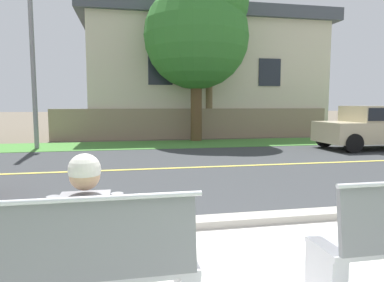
# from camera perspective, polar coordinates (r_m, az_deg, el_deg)

# --- Properties ---
(ground_plane) EXTENTS (140.00, 140.00, 0.00)m
(ground_plane) POSITION_cam_1_polar(r_m,az_deg,el_deg) (10.06, -5.20, -3.04)
(ground_plane) COLOR #665B4C
(curb_edge) EXTENTS (44.00, 0.30, 0.11)m
(curb_edge) POSITION_cam_1_polar(r_m,az_deg,el_deg) (4.62, 2.25, -13.32)
(curb_edge) COLOR #ADA89E
(curb_edge) RESTS_ON ground_plane
(street_asphalt) EXTENTS (52.00, 8.00, 0.01)m
(street_asphalt) POSITION_cam_1_polar(r_m,az_deg,el_deg) (8.59, -4.16, -4.57)
(street_asphalt) COLOR #383A3D
(street_asphalt) RESTS_ON ground_plane
(road_centre_line) EXTENTS (48.00, 0.14, 0.01)m
(road_centre_line) POSITION_cam_1_polar(r_m,az_deg,el_deg) (8.59, -4.16, -4.54)
(road_centre_line) COLOR #E0CC4C
(road_centre_line) RESTS_ON ground_plane
(far_verge_grass) EXTENTS (48.00, 2.80, 0.02)m
(far_verge_grass) POSITION_cam_1_polar(r_m,az_deg,el_deg) (13.69, -6.78, -0.61)
(far_verge_grass) COLOR #478438
(far_verge_grass) RESTS_ON ground_plane
(bench_left) EXTENTS (2.01, 0.48, 1.01)m
(bench_left) POSITION_cam_1_polar(r_m,az_deg,el_deg) (2.66, -22.18, -19.41)
(bench_left) COLOR silver
(bench_left) RESTS_ON ground_plane
(seated_person_grey) EXTENTS (0.52, 0.68, 1.25)m
(seated_person_grey) POSITION_cam_1_polar(r_m,az_deg,el_deg) (2.70, -16.84, -13.91)
(seated_person_grey) COLOR #47382D
(seated_person_grey) RESTS_ON ground_plane
(car_beige_near) EXTENTS (4.30, 1.86, 1.54)m
(car_beige_near) POSITION_cam_1_polar(r_m,az_deg,el_deg) (14.03, 28.55, 2.33)
(car_beige_near) COLOR #C6B793
(car_beige_near) RESTS_ON ground_plane
(streetlamp) EXTENTS (0.24, 2.10, 7.07)m
(streetlamp) POSITION_cam_1_polar(r_m,az_deg,el_deg) (13.94, -24.84, 15.65)
(streetlamp) COLOR gray
(streetlamp) RESTS_ON ground_plane
(shade_tree_left) EXTENTS (4.48, 4.48, 7.39)m
(shade_tree_left) POSITION_cam_1_polar(r_m,az_deg,el_deg) (15.34, 1.34, 18.15)
(shade_tree_left) COLOR brown
(shade_tree_left) RESTS_ON ground_plane
(garden_wall) EXTENTS (13.00, 0.36, 1.40)m
(garden_wall) POSITION_cam_1_polar(r_m,az_deg,el_deg) (16.14, 0.71, 2.90)
(garden_wall) COLOR gray
(garden_wall) RESTS_ON ground_plane
(house_across_street) EXTENTS (12.63, 6.91, 6.28)m
(house_across_street) POSITION_cam_1_polar(r_m,az_deg,el_deg) (19.51, 1.60, 10.75)
(house_across_street) COLOR beige
(house_across_street) RESTS_ON ground_plane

